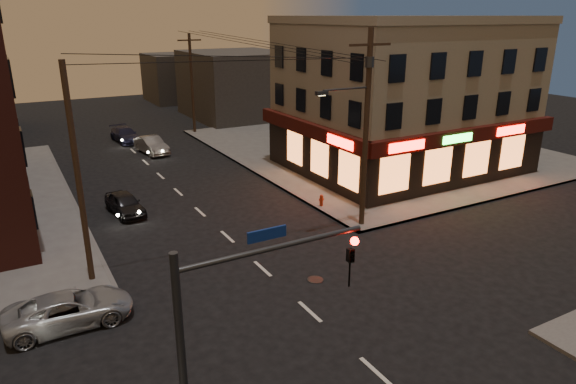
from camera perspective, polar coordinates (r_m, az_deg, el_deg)
ground at (r=20.04m, az=2.44°, el=-13.14°), size 120.00×120.00×0.00m
sidewalk_ne at (r=44.22m, az=9.43°, el=4.92°), size 24.00×28.00×0.15m
pizza_building at (r=37.73m, az=12.68°, el=10.48°), size 15.85×12.85×10.50m
bg_building_ne_a at (r=57.65m, az=-5.66°, el=11.81°), size 10.00×12.00×7.00m
bg_building_ne_b at (r=70.04m, az=-11.95°, el=12.35°), size 8.00×8.00×6.00m
utility_pole_main at (r=26.03m, az=8.52°, el=7.96°), size 4.20×0.44×10.00m
utility_pole_far at (r=49.36m, az=-10.62°, el=11.72°), size 0.26×0.26×9.00m
utility_pole_west at (r=21.83m, az=-22.30°, el=1.58°), size 0.24×0.24×9.00m
traffic_signal at (r=11.45m, az=-6.68°, el=-15.76°), size 4.49×0.32×6.47m
suv_cross at (r=20.59m, az=-23.12°, el=-11.89°), size 4.45×2.09×1.23m
sedan_near at (r=30.35m, az=-17.67°, el=-1.24°), size 1.87×3.77×1.24m
sedan_mid at (r=43.27m, az=-14.92°, el=5.06°), size 2.00×4.35×1.38m
sedan_far at (r=48.04m, az=-17.63°, el=6.08°), size 2.16×4.49×1.26m
fire_hydrant at (r=29.88m, az=3.73°, el=-0.85°), size 0.30×0.30×0.69m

